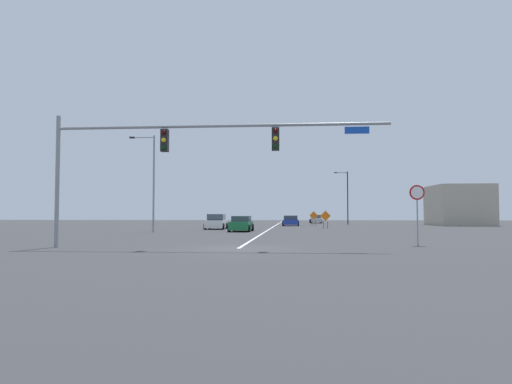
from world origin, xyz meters
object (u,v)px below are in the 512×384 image
construction_sign_left_shoulder (314,216)px  car_green_near (241,224)px  stop_sign (417,203)px  street_lamp_near_right (152,178)px  construction_sign_median_far (325,217)px  traffic_signal_assembly (173,147)px  car_blue_far (291,221)px  street_lamp_far_right (347,195)px  car_white_passing (216,222)px  car_silver_approaching (316,219)px

construction_sign_left_shoulder → car_green_near: construction_sign_left_shoulder is taller
stop_sign → street_lamp_near_right: bearing=141.5°
construction_sign_median_far → traffic_signal_assembly: bearing=-107.2°
traffic_signal_assembly → car_blue_far: traffic_signal_assembly is taller
car_blue_far → street_lamp_far_right: bearing=44.0°
construction_sign_left_shoulder → car_white_passing: (-10.51, -14.92, -0.50)m
stop_sign → construction_sign_left_shoulder: bearing=95.6°
traffic_signal_assembly → street_lamp_near_right: (-6.60, 17.74, -0.07)m
car_white_passing → street_lamp_far_right: bearing=54.0°
traffic_signal_assembly → stop_sign: bearing=14.5°
construction_sign_median_far → car_blue_far: bearing=109.5°
construction_sign_median_far → car_silver_approaching: 27.99m
street_lamp_near_right → construction_sign_left_shoulder: street_lamp_near_right is taller
stop_sign → street_lamp_near_right: street_lamp_near_right is taller
construction_sign_median_far → car_green_near: 11.91m
traffic_signal_assembly → street_lamp_far_right: street_lamp_far_right is taller
street_lamp_far_right → car_green_near: bearing=-114.3°
construction_sign_left_shoulder → car_white_passing: size_ratio=0.47×
car_white_passing → car_blue_far: car_white_passing is taller
car_silver_approaching → car_blue_far: bearing=-103.0°
stop_sign → car_green_near: stop_sign is taller
construction_sign_left_shoulder → construction_sign_median_far: construction_sign_median_far is taller
car_white_passing → construction_sign_median_far: bearing=14.6°
construction_sign_median_far → car_silver_approaching: size_ratio=0.42×
street_lamp_far_right → car_silver_approaching: bearing=113.2°
construction_sign_median_far → car_blue_far: construction_sign_median_far is taller
construction_sign_left_shoulder → car_blue_far: (-3.02, -1.29, -0.59)m
car_blue_far → street_lamp_near_right: bearing=-118.3°
construction_sign_median_far → car_green_near: size_ratio=0.47×
construction_sign_left_shoulder → car_white_passing: construction_sign_left_shoulder is taller
traffic_signal_assembly → construction_sign_median_far: (8.91, 28.78, -3.46)m
car_green_near → street_lamp_far_right: bearing=65.7°
car_silver_approaching → car_green_near: (-8.24, -36.77, -0.01)m
construction_sign_left_shoulder → car_blue_far: construction_sign_left_shoulder is taller
car_blue_far → stop_sign: bearing=-79.5°
street_lamp_far_right → construction_sign_median_far: 19.22m
street_lamp_near_right → construction_sign_median_far: bearing=35.5°
construction_sign_median_far → car_white_passing: 11.66m
traffic_signal_assembly → car_green_near: size_ratio=3.86×
construction_sign_left_shoulder → car_blue_far: bearing=-156.8°
construction_sign_left_shoulder → car_silver_approaching: construction_sign_left_shoulder is taller
stop_sign → street_lamp_near_right: (-18.43, 14.68, 2.48)m
construction_sign_median_far → car_blue_far: (-3.79, 10.69, -0.59)m
street_lamp_far_right → construction_sign_left_shoulder: street_lamp_far_right is taller
construction_sign_median_far → street_lamp_near_right: bearing=-144.5°
street_lamp_far_right → construction_sign_median_far: street_lamp_far_right is taller
stop_sign → construction_sign_left_shoulder: (-3.70, 37.70, -0.91)m
construction_sign_median_far → car_white_passing: bearing=-165.4°
construction_sign_left_shoulder → car_white_passing: bearing=-125.2°
construction_sign_median_far → car_blue_far: 11.35m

